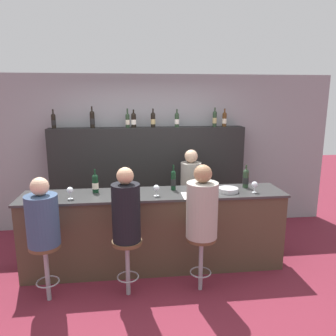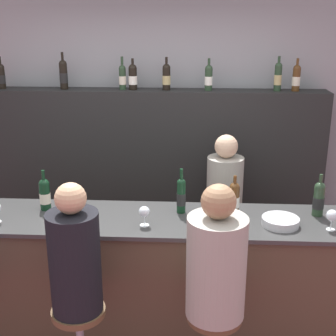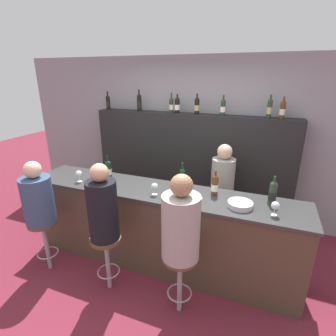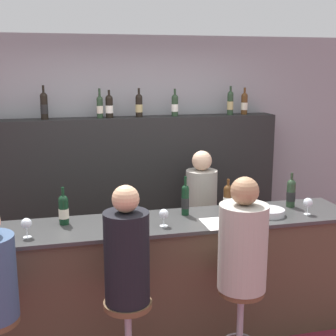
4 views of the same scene
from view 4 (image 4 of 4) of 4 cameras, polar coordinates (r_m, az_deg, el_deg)
wall_back at (r=5.23m, az=-4.82°, el=1.56°), size 6.40×0.05×2.60m
bar_counter at (r=4.05m, az=-1.13°, el=-13.39°), size 3.37×0.63×1.03m
back_bar_cabinet at (r=5.11m, az=-4.34°, el=-3.59°), size 3.16×0.28×1.75m
wine_bottle_counter_0 at (r=3.85m, az=-12.61°, el=-4.95°), size 0.08×0.08×0.31m
wine_bottle_counter_1 at (r=3.99m, az=2.12°, el=-3.84°), size 0.07×0.07×0.34m
wine_bottle_counter_2 at (r=4.11m, az=7.30°, el=-3.65°), size 0.08×0.08×0.29m
wine_bottle_counter_3 at (r=4.36m, az=14.77°, el=-2.94°), size 0.08×0.08×0.31m
wine_bottle_backbar_1 at (r=4.87m, az=-14.87°, el=7.36°), size 0.08×0.08×0.34m
wine_bottle_backbar_2 at (r=4.90m, az=-8.31°, el=7.43°), size 0.07×0.07×0.30m
wine_bottle_backbar_3 at (r=4.91m, az=-7.18°, el=7.49°), size 0.08×0.08×0.29m
wine_bottle_backbar_4 at (r=4.95m, az=-3.56°, el=7.64°), size 0.08×0.08×0.30m
wine_bottle_backbar_5 at (r=5.03m, az=0.84°, el=7.70°), size 0.07×0.07×0.29m
wine_bottle_backbar_6 at (r=5.23m, az=7.60°, el=7.91°), size 0.07×0.07×0.31m
wine_bottle_backbar_7 at (r=5.29m, az=9.29°, el=7.79°), size 0.07×0.07×0.29m
wine_glass_0 at (r=3.63m, az=-16.88°, el=-6.54°), size 0.08×0.08×0.15m
wine_glass_1 at (r=3.71m, az=-0.52°, el=-5.66°), size 0.08×0.08×0.14m
wine_glass_2 at (r=4.17m, az=16.70°, el=-4.10°), size 0.08×0.08×0.15m
metal_bowl at (r=4.09m, az=12.25°, el=-5.28°), size 0.26×0.26×0.06m
tasting_menu at (r=3.82m, az=5.95°, el=-6.76°), size 0.21×0.30×0.00m
bar_stool_middle at (r=3.47m, az=-4.89°, el=-18.14°), size 0.34×0.34×0.67m
guest_seated_middle at (r=3.24m, az=-5.06°, el=-10.22°), size 0.31×0.31×0.83m
bar_stool_right at (r=3.67m, az=8.84°, el=-16.40°), size 0.34×0.34×0.67m
guest_seated_right at (r=3.46m, az=9.12°, el=-8.90°), size 0.36×0.36×0.84m
bartender at (r=4.85m, az=4.03°, el=-7.02°), size 0.32×0.32×1.45m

